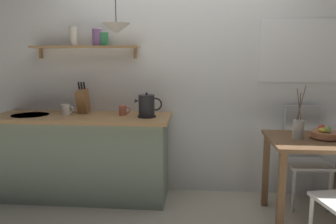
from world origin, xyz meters
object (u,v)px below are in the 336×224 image
Objects in this scene: dining_chair_far at (304,151)px; coffee_mug_by_sink at (66,110)px; pendant_lamp at (116,29)px; knife_block at (83,101)px; electric_kettle at (147,106)px; dining_table at (315,155)px; twig_vase at (298,129)px; fruit_bowl at (325,133)px; coffee_mug_spare at (123,110)px.

coffee_mug_by_sink is at bearing -177.37° from dining_chair_far.
coffee_mug_by_sink is 0.99m from pendant_lamp.
knife_block is 0.20m from coffee_mug_by_sink.
coffee_mug_by_sink is at bearing 176.39° from electric_kettle.
twig_vase is at bearing 173.35° from dining_table.
pendant_lamp reaches higher than twig_vase.
electric_kettle is at bearing -174.03° from dining_chair_far.
electric_kettle reaches higher than coffee_mug_by_sink.
coffee_mug_by_sink is at bearing 171.69° from twig_vase.
dining_chair_far is 1.62× the size of pendant_lamp.
fruit_bowl reaches higher than dining_table.
coffee_mug_spare is at bearing 71.20° from pendant_lamp.
knife_block is 2.77× the size of coffee_mug_spare.
pendant_lamp reaches higher than dining_chair_far.
fruit_bowl is 2.50m from coffee_mug_by_sink.
dining_table is 1.87m from coffee_mug_spare.
pendant_lamp is (-0.29, 0.01, 0.75)m from electric_kettle.
pendant_lamp reaches higher than coffee_mug_spare.
fruit_bowl is 1.92m from coffee_mug_spare.
twig_vase reaches higher than coffee_mug_by_sink.
fruit_bowl is at bearing -7.92° from pendant_lamp.
coffee_mug_by_sink is at bearing -143.79° from knife_block.
electric_kettle is at bearing -1.41° from pendant_lamp.
dining_chair_far is 2.25m from pendant_lamp.
twig_vase is at bearing -114.66° from dining_chair_far.
dining_chair_far is at bearing 2.31° from coffee_mug_spare.
coffee_mug_spare is (-1.89, 0.35, 0.12)m from fruit_bowl.
twig_vase is 1.93m from pendant_lamp.
knife_block is at bearing 168.29° from twig_vase.
fruit_bowl is (0.03, -0.43, 0.29)m from dining_chair_far.
dining_chair_far reaches higher than dining_table.
twig_vase is at bearing -9.49° from pendant_lamp.
fruit_bowl is (0.08, 0.03, 0.19)m from dining_table.
knife_block reaches higher than dining_chair_far.
knife_block reaches higher than coffee_mug_spare.
twig_vase is (-0.20, -0.44, 0.33)m from dining_chair_far.
electric_kettle is 2.07× the size of coffee_mug_by_sink.
knife_block is (-2.30, -0.01, 0.50)m from dining_chair_far.
dining_table is 2.94× the size of electric_kettle.
electric_kettle is at bearing 169.27° from dining_table.
coffee_mug_by_sink is 0.59m from coffee_mug_spare.
fruit_bowl is at bearing -7.20° from coffee_mug_by_sink.
twig_vase reaches higher than dining_chair_far.
dining_table is at bearing -11.37° from knife_block.
electric_kettle is (-1.62, 0.26, 0.18)m from fruit_bowl.
dining_chair_far is at bearing 83.60° from dining_table.
coffee_mug_by_sink is 1.08× the size of coffee_mug_spare.
dining_chair_far is 4.00× the size of fruit_bowl.
fruit_bowl is at bearing -10.53° from coffee_mug_spare.
pendant_lamp is (0.42, -0.15, 0.73)m from knife_block.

